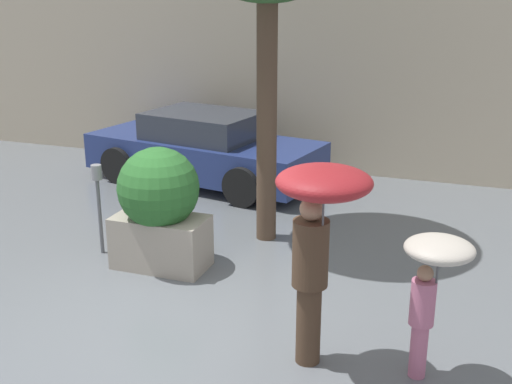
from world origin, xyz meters
TOP-DOWN VIEW (x-y plane):
  - ground_plane at (0.00, 0.00)m, footprint 40.00×40.00m
  - building_facade at (0.00, 6.50)m, footprint 18.00×0.30m
  - planter_box at (-0.67, 1.27)m, footprint 1.21×1.04m
  - person_adult at (1.79, -0.28)m, footprint 0.86×0.86m
  - person_child at (2.81, -0.13)m, footprint 0.62×0.62m
  - parked_car_near at (-1.69, 4.94)m, footprint 4.55×2.50m
  - parking_meter at (-1.64, 1.40)m, footprint 0.14×0.14m

SIDE VIEW (x-z plane):
  - ground_plane at x=0.00m, z-range 0.00..0.00m
  - parked_car_near at x=-1.69m, z-range -0.04..1.27m
  - planter_box at x=-0.67m, z-range 0.04..1.64m
  - parking_meter at x=-1.64m, z-range 0.27..1.52m
  - person_child at x=2.81m, z-range 0.37..1.77m
  - person_adult at x=1.79m, z-range 0.49..2.49m
  - building_facade at x=0.00m, z-range 0.00..6.00m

